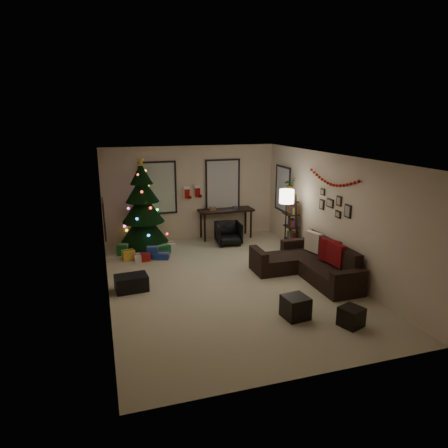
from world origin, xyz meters
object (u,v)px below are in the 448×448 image
Objects in this scene: desk at (226,213)px; desk_chair at (228,233)px; sofa at (310,265)px; christmas_tree at (143,211)px; bookshelf at (292,223)px.

desk_chair is at bearing -101.38° from desk.
desk_chair is (-1.03, 2.76, 0.06)m from sofa.
christmas_tree is at bearing -173.12° from desk.
christmas_tree is 4.62m from sofa.
christmas_tree is 2.43m from desk_chair.
christmas_tree reaches higher than bookshelf.
bookshelf is (1.46, -1.00, 0.44)m from desk_chair.
sofa is 3.79× the size of desk_chair.
christmas_tree reaches higher than sofa.
sofa is 1.53× the size of desk.
desk is at bearing 6.88° from christmas_tree.
christmas_tree reaches higher than desk_chair.
desk is 1.02× the size of bookshelf.
bookshelf reaches higher than desk_chair.
bookshelf is at bearing -19.86° from christmas_tree.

